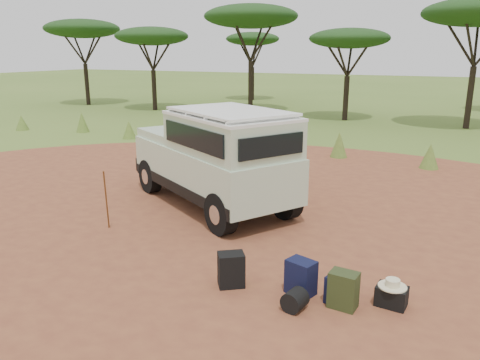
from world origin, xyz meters
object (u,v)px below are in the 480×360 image
at_px(duffel_navy, 340,291).
at_px(backpack_olive, 343,290).
at_px(backpack_black, 231,270).
at_px(walking_staff, 106,200).
at_px(backpack_navy, 301,277).
at_px(safari_vehicle, 215,159).
at_px(hard_case, 391,296).

bearing_deg(duffel_navy, backpack_olive, -31.57).
bearing_deg(backpack_black, backpack_olive, -31.28).
height_order(walking_staff, backpack_navy, walking_staff).
bearing_deg(duffel_navy, walking_staff, -173.50).
bearing_deg(backpack_black, duffel_navy, -28.75).
bearing_deg(duffel_navy, safari_vehicle, 155.76).
xyz_separation_m(walking_staff, backpack_olive, (5.13, -0.93, -0.38)).
height_order(backpack_black, duffel_navy, backpack_black).
height_order(backpack_navy, backpack_olive, backpack_olive).
distance_m(backpack_navy, hard_case, 1.34).
bearing_deg(safari_vehicle, duffel_navy, -9.48).
height_order(backpack_black, hard_case, backpack_black).
height_order(backpack_black, backpack_navy, backpack_black).
height_order(walking_staff, backpack_olive, walking_staff).
relative_size(duffel_navy, hard_case, 0.99).
bearing_deg(walking_staff, hard_case, -42.86).
xyz_separation_m(backpack_black, duffel_navy, (1.69, 0.19, -0.06)).
xyz_separation_m(walking_staff, backpack_black, (3.38, -1.05, -0.38)).
distance_m(safari_vehicle, backpack_black, 4.12).
bearing_deg(walking_staff, backpack_black, -54.29).
distance_m(walking_staff, backpack_navy, 4.54).
distance_m(backpack_black, backpack_olive, 1.75).
relative_size(walking_staff, backpack_olive, 2.40).
xyz_separation_m(backpack_black, backpack_olive, (1.75, 0.12, -0.00)).
bearing_deg(walking_staff, safari_vehicle, 24.93).
bearing_deg(hard_case, duffel_navy, -152.97).
height_order(safari_vehicle, walking_staff, safari_vehicle).
xyz_separation_m(walking_staff, hard_case, (5.76, -0.58, -0.50)).
distance_m(backpack_olive, hard_case, 0.73).
bearing_deg(backpack_navy, backpack_black, -149.39).
bearing_deg(duffel_navy, backpack_black, -157.49).
bearing_deg(hard_case, backpack_black, -163.56).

